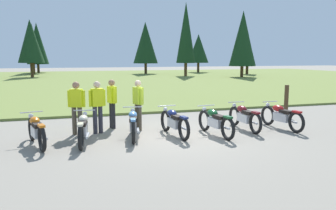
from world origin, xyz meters
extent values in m
plane|color=gray|center=(0.00, 0.00, 0.00)|extent=(140.00, 140.00, 0.00)
cube|color=olive|center=(0.00, 26.27, 0.05)|extent=(80.00, 44.00, 0.10)
cylinder|color=#47331E|center=(-6.82, 40.22, 0.81)|extent=(0.36, 0.36, 1.61)
cone|color=#143319|center=(-6.82, 40.22, 4.26)|extent=(2.74, 2.74, 5.30)
cylinder|color=#47331E|center=(-6.47, 44.36, 0.68)|extent=(0.36, 0.36, 1.36)
cone|color=#143319|center=(-6.47, 44.36, 4.37)|extent=(3.13, 3.13, 6.02)
cylinder|color=#47331E|center=(11.35, 29.62, 0.84)|extent=(0.36, 0.36, 1.69)
cone|color=#143319|center=(11.35, 29.62, 5.32)|extent=(2.32, 2.32, 7.26)
cylinder|color=#47331E|center=(7.94, 36.31, 0.77)|extent=(0.36, 0.36, 1.55)
cone|color=#143319|center=(7.94, 36.31, 4.35)|extent=(3.38, 3.38, 5.61)
cylinder|color=#47331E|center=(20.68, 30.97, 0.64)|extent=(0.36, 0.36, 1.28)
cone|color=#143319|center=(20.68, 30.97, 3.38)|extent=(2.24, 2.24, 4.20)
cylinder|color=#47331E|center=(16.73, 25.40, 0.69)|extent=(0.36, 0.36, 1.38)
cone|color=#143319|center=(16.73, 25.40, 4.50)|extent=(3.03, 3.03, 6.25)
cylinder|color=#47331E|center=(-6.44, 32.40, 0.88)|extent=(0.36, 0.36, 1.76)
cone|color=#143319|center=(-6.44, 32.40, 4.20)|extent=(2.92, 2.92, 4.88)
cylinder|color=#47331E|center=(16.63, 38.36, 0.77)|extent=(0.36, 0.36, 1.55)
cone|color=#143319|center=(16.63, 38.36, 3.68)|extent=(3.11, 3.11, 4.26)
torus|color=black|center=(-4.10, 0.75, 0.35)|extent=(0.27, 0.70, 0.70)
torus|color=black|center=(-3.76, -0.60, 0.35)|extent=(0.27, 0.70, 0.70)
cube|color=silver|center=(-3.93, 0.08, 0.40)|extent=(0.35, 0.67, 0.28)
ellipsoid|color=orange|center=(-3.97, 0.25, 0.68)|extent=(0.37, 0.53, 0.22)
cube|color=black|center=(-3.88, -0.14, 0.62)|extent=(0.33, 0.52, 0.10)
cube|color=orange|center=(-3.76, -0.60, 0.69)|extent=(0.21, 0.34, 0.06)
cylinder|color=silver|center=(-4.08, 0.66, 0.86)|extent=(0.61, 0.18, 0.03)
sphere|color=silver|center=(-4.11, 0.77, 0.73)|extent=(0.14, 0.14, 0.14)
cylinder|color=silver|center=(-3.72, -0.18, 0.30)|extent=(0.20, 0.55, 0.07)
torus|color=black|center=(-2.60, 0.65, 0.35)|extent=(0.20, 0.71, 0.70)
torus|color=black|center=(-2.80, -0.73, 0.35)|extent=(0.20, 0.71, 0.70)
cube|color=silver|center=(-2.70, -0.04, 0.40)|extent=(0.29, 0.66, 0.28)
ellipsoid|color=beige|center=(-2.67, 0.14, 0.68)|extent=(0.33, 0.51, 0.22)
cube|color=black|center=(-2.73, -0.26, 0.62)|extent=(0.29, 0.51, 0.10)
cube|color=beige|center=(-2.80, -0.73, 0.69)|extent=(0.19, 0.34, 0.06)
cylinder|color=silver|center=(-2.61, 0.55, 0.86)|extent=(0.62, 0.12, 0.03)
sphere|color=silver|center=(-2.59, 0.67, 0.73)|extent=(0.14, 0.14, 0.14)
cylinder|color=silver|center=(-2.60, -0.36, 0.30)|extent=(0.15, 0.55, 0.07)
torus|color=black|center=(-1.09, 0.88, 0.35)|extent=(0.23, 0.71, 0.70)
torus|color=black|center=(-1.36, -0.49, 0.35)|extent=(0.23, 0.71, 0.70)
cube|color=silver|center=(-1.23, 0.19, 0.40)|extent=(0.32, 0.67, 0.28)
ellipsoid|color=#598CC6|center=(-1.19, 0.37, 0.68)|extent=(0.35, 0.52, 0.22)
cube|color=black|center=(-1.27, -0.02, 0.62)|extent=(0.31, 0.51, 0.10)
cube|color=#598CC6|center=(-1.36, -0.49, 0.69)|extent=(0.20, 0.34, 0.06)
cylinder|color=silver|center=(-1.11, 0.78, 0.86)|extent=(0.61, 0.15, 0.03)
sphere|color=silver|center=(-1.09, 0.90, 0.73)|extent=(0.14, 0.14, 0.14)
cylinder|color=silver|center=(-1.15, -0.13, 0.30)|extent=(0.17, 0.55, 0.07)
torus|color=black|center=(-0.02, 0.82, 0.35)|extent=(0.17, 0.71, 0.70)
torus|color=black|center=(0.12, -0.58, 0.35)|extent=(0.17, 0.71, 0.70)
cube|color=silver|center=(0.05, 0.12, 0.40)|extent=(0.26, 0.66, 0.28)
ellipsoid|color=navy|center=(0.03, 0.30, 0.68)|extent=(0.30, 0.50, 0.22)
cube|color=black|center=(0.07, -0.10, 0.62)|extent=(0.26, 0.50, 0.10)
cube|color=navy|center=(0.12, -0.58, 0.69)|extent=(0.17, 0.33, 0.06)
cylinder|color=silver|center=(-0.01, 0.72, 0.86)|extent=(0.62, 0.09, 0.03)
sphere|color=silver|center=(-0.02, 0.84, 0.73)|extent=(0.14, 0.14, 0.14)
cylinder|color=silver|center=(0.22, -0.17, 0.30)|extent=(0.12, 0.55, 0.07)
torus|color=black|center=(1.22, 0.49, 0.35)|extent=(0.17, 0.71, 0.70)
torus|color=black|center=(1.36, -0.90, 0.35)|extent=(0.17, 0.71, 0.70)
cube|color=silver|center=(1.29, -0.21, 0.40)|extent=(0.26, 0.66, 0.28)
ellipsoid|color=#144C23|center=(1.27, -0.03, 0.68)|extent=(0.31, 0.50, 0.22)
cube|color=black|center=(1.31, -0.42, 0.62)|extent=(0.27, 0.50, 0.10)
cube|color=#144C23|center=(1.36, -0.90, 0.69)|extent=(0.17, 0.33, 0.06)
cylinder|color=silver|center=(1.23, 0.39, 0.86)|extent=(0.62, 0.09, 0.03)
sphere|color=silver|center=(1.22, 0.51, 0.73)|extent=(0.14, 0.14, 0.14)
cylinder|color=silver|center=(1.46, -0.49, 0.30)|extent=(0.12, 0.55, 0.07)
torus|color=black|center=(2.58, 0.96, 0.35)|extent=(0.10, 0.70, 0.70)
torus|color=black|center=(2.57, -0.44, 0.35)|extent=(0.10, 0.70, 0.70)
cube|color=silver|center=(2.57, 0.26, 0.40)|extent=(0.20, 0.64, 0.28)
ellipsoid|color=maroon|center=(2.58, 0.44, 0.68)|extent=(0.26, 0.48, 0.22)
cube|color=black|center=(2.57, 0.04, 0.62)|extent=(0.22, 0.48, 0.10)
cube|color=maroon|center=(2.57, -0.44, 0.69)|extent=(0.14, 0.32, 0.06)
cylinder|color=silver|center=(2.58, 0.86, 0.86)|extent=(0.62, 0.04, 0.03)
sphere|color=silver|center=(2.58, 0.98, 0.73)|extent=(0.14, 0.14, 0.14)
cylinder|color=silver|center=(2.71, -0.04, 0.30)|extent=(0.07, 0.55, 0.07)
torus|color=black|center=(3.78, 0.71, 0.35)|extent=(0.17, 0.71, 0.70)
torus|color=black|center=(3.91, -0.69, 0.35)|extent=(0.17, 0.71, 0.70)
cube|color=silver|center=(3.84, 0.01, 0.40)|extent=(0.26, 0.66, 0.28)
ellipsoid|color=#AD1919|center=(3.83, 0.19, 0.68)|extent=(0.30, 0.50, 0.22)
cube|color=black|center=(3.86, -0.21, 0.62)|extent=(0.26, 0.50, 0.10)
cube|color=#AD1919|center=(3.91, -0.69, 0.69)|extent=(0.17, 0.33, 0.06)
cylinder|color=silver|center=(3.79, 0.61, 0.86)|extent=(0.62, 0.09, 0.03)
sphere|color=silver|center=(3.78, 0.73, 0.73)|extent=(0.14, 0.14, 0.14)
cylinder|color=silver|center=(4.01, -0.28, 0.30)|extent=(0.12, 0.55, 0.07)
cylinder|color=#4C4233|center=(-0.81, 1.17, 0.44)|extent=(0.14, 0.14, 0.88)
cylinder|color=#4C4233|center=(-0.86, 1.34, 0.44)|extent=(0.14, 0.14, 0.88)
cube|color=#C6E52D|center=(-0.83, 1.26, 1.16)|extent=(0.31, 0.41, 0.56)
sphere|color=beige|center=(-0.83, 1.26, 1.56)|extent=(0.22, 0.22, 0.22)
cylinder|color=#C6E52D|center=(-0.77, 1.04, 1.14)|extent=(0.09, 0.09, 0.52)
cylinder|color=#C6E52D|center=(-0.89, 1.48, 1.14)|extent=(0.09, 0.09, 0.52)
cylinder|color=#2D2D38|center=(-2.08, 1.18, 0.44)|extent=(0.14, 0.14, 0.88)
cylinder|color=#2D2D38|center=(-2.26, 1.13, 0.44)|extent=(0.14, 0.14, 0.88)
cube|color=#D8EA19|center=(-2.17, 1.15, 1.16)|extent=(0.41, 0.31, 0.56)
sphere|color=beige|center=(-2.17, 1.15, 1.56)|extent=(0.22, 0.22, 0.22)
cylinder|color=#D8EA19|center=(-1.95, 1.22, 1.14)|extent=(0.09, 0.09, 0.52)
cylinder|color=#D8EA19|center=(-2.39, 1.09, 1.14)|extent=(0.09, 0.09, 0.52)
cylinder|color=black|center=(-1.63, 1.93, 0.44)|extent=(0.14, 0.14, 0.88)
cylinder|color=black|center=(-1.59, 1.75, 0.44)|extent=(0.14, 0.14, 0.88)
cube|color=#D8EA19|center=(-1.61, 1.84, 1.16)|extent=(0.29, 0.40, 0.56)
sphere|color=#9E7051|center=(-1.61, 1.84, 1.56)|extent=(0.22, 0.22, 0.22)
cylinder|color=#D8EA19|center=(-1.66, 2.06, 1.14)|extent=(0.09, 0.09, 0.52)
cylinder|color=#D8EA19|center=(-1.56, 1.62, 1.14)|extent=(0.09, 0.09, 0.52)
cylinder|color=#4C4233|center=(-2.89, 1.20, 0.44)|extent=(0.14, 0.14, 0.88)
cylinder|color=#4C4233|center=(-2.72, 1.14, 0.44)|extent=(0.14, 0.14, 0.88)
cube|color=#D8EA19|center=(-2.80, 1.17, 1.16)|extent=(0.41, 0.32, 0.56)
sphere|color=#9E7051|center=(-2.80, 1.17, 1.56)|extent=(0.22, 0.22, 0.22)
cylinder|color=#D8EA19|center=(-3.02, 1.24, 1.14)|extent=(0.09, 0.09, 0.52)
cylinder|color=#D8EA19|center=(-2.58, 1.10, 1.14)|extent=(0.09, 0.09, 0.52)
cube|color=#47331E|center=(5.51, 2.02, 0.65)|extent=(0.12, 0.12, 1.29)
camera|label=1|loc=(-3.21, -9.64, 2.43)|focal=36.28mm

